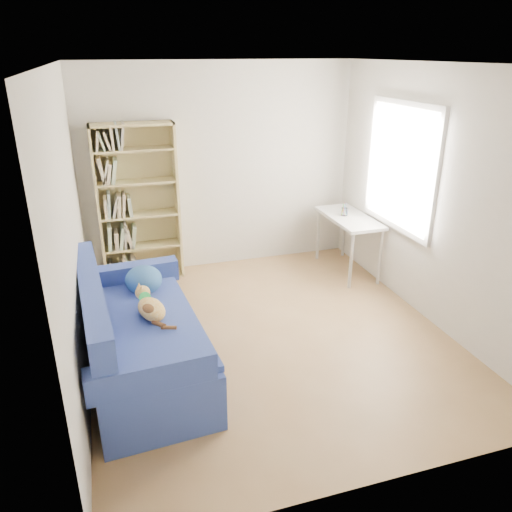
{
  "coord_description": "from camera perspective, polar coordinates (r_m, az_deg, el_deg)",
  "views": [
    {
      "loc": [
        -1.44,
        -4.16,
        2.7
      ],
      "look_at": [
        -0.11,
        0.11,
        0.85
      ],
      "focal_mm": 35.0,
      "sensor_mm": 36.0,
      "label": 1
    }
  ],
  "objects": [
    {
      "name": "sofa",
      "position": [
        4.56,
        -13.38,
        -9.07
      ],
      "size": [
        1.06,
        2.01,
        0.96
      ],
      "rotation": [
        0.0,
        0.0,
        0.07
      ],
      "color": "navy",
      "rests_on": "ground"
    },
    {
      "name": "desk",
      "position": [
        6.48,
        10.57,
        3.75
      ],
      "size": [
        0.49,
        1.07,
        0.75
      ],
      "color": "white",
      "rests_on": "ground"
    },
    {
      "name": "pen_cup",
      "position": [
        6.46,
        10.08,
        5.12
      ],
      "size": [
        0.09,
        0.09,
        0.17
      ],
      "color": "white",
      "rests_on": "desk"
    },
    {
      "name": "bookshelf",
      "position": [
        6.28,
        -13.22,
        5.11
      ],
      "size": [
        0.97,
        0.3,
        1.93
      ],
      "color": "tan",
      "rests_on": "ground"
    },
    {
      "name": "ground",
      "position": [
        5.17,
        1.55,
        -9.05
      ],
      "size": [
        4.0,
        4.0,
        0.0
      ],
      "primitive_type": "plane",
      "color": "olive",
      "rests_on": "ground"
    },
    {
      "name": "room_shell",
      "position": [
        4.6,
        2.81,
        9.05
      ],
      "size": [
        3.54,
        4.04,
        2.62
      ],
      "color": "silver",
      "rests_on": "ground"
    }
  ]
}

